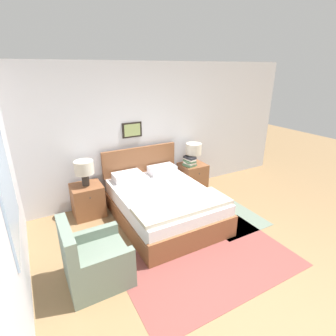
{
  "coord_description": "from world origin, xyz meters",
  "views": [
    {
      "loc": [
        -1.99,
        -1.75,
        2.48
      ],
      "look_at": [
        -0.17,
        1.56,
        1.03
      ],
      "focal_mm": 28.0,
      "sensor_mm": 36.0,
      "label": 1
    }
  ],
  "objects_px": {
    "table_lamp_by_door": "(194,150)",
    "bed": "(163,203)",
    "nightstand_near_window": "(88,200)",
    "table_lamp_near_window": "(84,169)",
    "armchair": "(94,262)",
    "nightstand_by_door": "(192,177)"
  },
  "relations": [
    {
      "from": "nightstand_by_door",
      "to": "table_lamp_by_door",
      "type": "xyz_separation_m",
      "value": [
        0.02,
        0.01,
        0.59
      ]
    },
    {
      "from": "armchair",
      "to": "nightstand_by_door",
      "type": "bearing_deg",
      "value": 122.14
    },
    {
      "from": "armchair",
      "to": "nightstand_near_window",
      "type": "height_order",
      "value": "armchair"
    },
    {
      "from": "nightstand_by_door",
      "to": "nightstand_near_window",
      "type": "bearing_deg",
      "value": 180.0
    },
    {
      "from": "nightstand_by_door",
      "to": "table_lamp_by_door",
      "type": "distance_m",
      "value": 0.59
    },
    {
      "from": "nightstand_near_window",
      "to": "nightstand_by_door",
      "type": "height_order",
      "value": "same"
    },
    {
      "from": "nightstand_by_door",
      "to": "table_lamp_near_window",
      "type": "relative_size",
      "value": 1.3
    },
    {
      "from": "table_lamp_near_window",
      "to": "armchair",
      "type": "bearing_deg",
      "value": -100.59
    },
    {
      "from": "table_lamp_by_door",
      "to": "nightstand_by_door",
      "type": "bearing_deg",
      "value": -138.81
    },
    {
      "from": "bed",
      "to": "nightstand_by_door",
      "type": "height_order",
      "value": "bed"
    },
    {
      "from": "nightstand_by_door",
      "to": "table_lamp_by_door",
      "type": "height_order",
      "value": "table_lamp_by_door"
    },
    {
      "from": "table_lamp_near_window",
      "to": "nightstand_near_window",
      "type": "bearing_deg",
      "value": -111.24
    },
    {
      "from": "table_lamp_by_door",
      "to": "bed",
      "type": "bearing_deg",
      "value": -145.97
    },
    {
      "from": "bed",
      "to": "armchair",
      "type": "height_order",
      "value": "bed"
    },
    {
      "from": "nightstand_near_window",
      "to": "nightstand_by_door",
      "type": "relative_size",
      "value": 1.0
    },
    {
      "from": "bed",
      "to": "table_lamp_near_window",
      "type": "bearing_deg",
      "value": 145.42
    },
    {
      "from": "table_lamp_near_window",
      "to": "table_lamp_by_door",
      "type": "xyz_separation_m",
      "value": [
        2.24,
        0.0,
        0.0
      ]
    },
    {
      "from": "bed",
      "to": "nightstand_by_door",
      "type": "distance_m",
      "value": 1.34
    },
    {
      "from": "table_lamp_near_window",
      "to": "table_lamp_by_door",
      "type": "distance_m",
      "value": 2.24
    },
    {
      "from": "nightstand_near_window",
      "to": "table_lamp_near_window",
      "type": "height_order",
      "value": "table_lamp_near_window"
    },
    {
      "from": "nightstand_near_window",
      "to": "table_lamp_by_door",
      "type": "relative_size",
      "value": 1.3
    },
    {
      "from": "table_lamp_near_window",
      "to": "table_lamp_by_door",
      "type": "height_order",
      "value": "same"
    }
  ]
}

